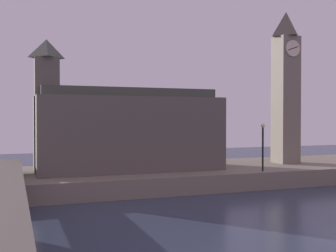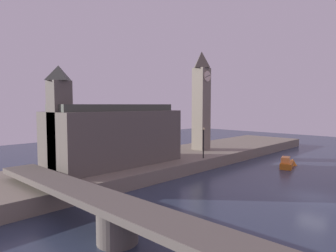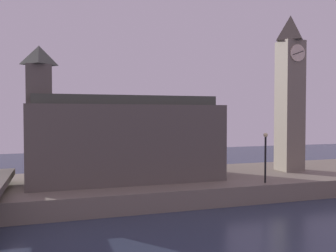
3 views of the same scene
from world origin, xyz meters
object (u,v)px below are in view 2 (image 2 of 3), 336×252
object	(u,v)px
parliament_hall	(113,135)
clock_tower	(201,100)
streetlamp	(203,139)
boat_patrol_orange	(288,163)

from	to	relation	value
parliament_hall	clock_tower	bearing A→B (deg)	-0.67
clock_tower	parliament_hall	xyz separation A→B (m)	(-17.00, 0.20, -4.41)
clock_tower	parliament_hall	world-z (taller)	clock_tower
parliament_hall	streetlamp	world-z (taller)	parliament_hall
streetlamp	parliament_hall	bearing A→B (deg)	155.08
streetlamp	boat_patrol_orange	size ratio (longest dim) A/B	0.82
boat_patrol_orange	parliament_hall	bearing A→B (deg)	147.40
parliament_hall	boat_patrol_orange	xyz separation A→B (m)	(20.25, -12.95, -4.56)
boat_patrol_orange	clock_tower	bearing A→B (deg)	104.28
parliament_hall	boat_patrol_orange	bearing A→B (deg)	-32.60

